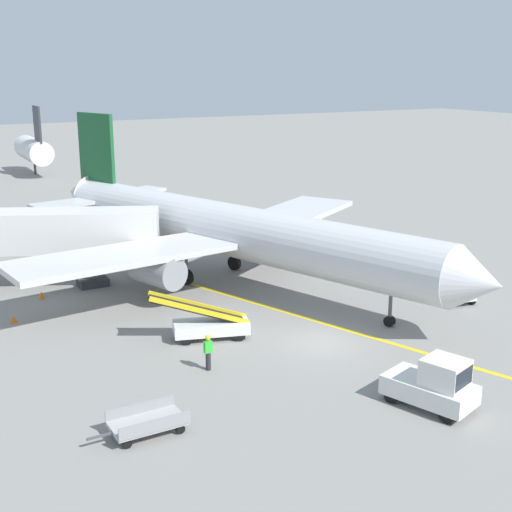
% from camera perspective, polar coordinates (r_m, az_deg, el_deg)
% --- Properties ---
extents(ground_plane, '(300.00, 300.00, 0.00)m').
position_cam_1_polar(ground_plane, '(35.17, 5.49, -7.11)').
color(ground_plane, gray).
extents(taxi_line_yellow, '(26.72, 75.61, 0.01)m').
position_cam_1_polar(taxi_line_yellow, '(39.40, 2.15, -4.53)').
color(taxi_line_yellow, yellow).
rests_on(taxi_line_yellow, ground).
extents(airliner, '(27.56, 34.28, 10.10)m').
position_cam_1_polar(airliner, '(43.89, -2.42, 2.19)').
color(airliner, silver).
rests_on(airliner, ground).
extents(jet_bridge, '(12.75, 7.73, 4.85)m').
position_cam_1_polar(jet_bridge, '(44.75, -17.51, 1.90)').
color(jet_bridge, silver).
rests_on(jet_bridge, ground).
extents(pushback_tug, '(2.95, 4.02, 2.20)m').
position_cam_1_polar(pushback_tug, '(29.28, 14.47, -10.21)').
color(pushback_tug, silver).
rests_on(pushback_tug, ground).
extents(baggage_tug_near_wing, '(1.72, 2.60, 2.10)m').
position_cam_1_polar(baggage_tug_near_wing, '(42.53, 16.01, -2.32)').
color(baggage_tug_near_wing, silver).
rests_on(baggage_tug_near_wing, ground).
extents(belt_loader_forward_hold, '(5.15, 2.69, 2.59)m').
position_cam_1_polar(belt_loader_forward_hold, '(35.35, -3.90, -5.59)').
color(belt_loader_forward_hold, silver).
rests_on(belt_loader_forward_hold, ground).
extents(baggage_cart_loaded, '(3.77, 1.61, 0.94)m').
position_cam_1_polar(baggage_cart_loaded, '(27.05, -8.91, -13.37)').
color(baggage_cart_loaded, '#A5A5A8').
rests_on(baggage_cart_loaded, ground).
extents(ground_crew_marshaller, '(0.36, 0.24, 1.70)m').
position_cam_1_polar(ground_crew_marshaller, '(31.75, -3.96, -7.82)').
color(ground_crew_marshaller, '#26262D').
rests_on(ground_crew_marshaller, ground).
extents(safety_cone_nose_left, '(0.36, 0.36, 0.44)m').
position_cam_1_polar(safety_cone_nose_left, '(39.77, -19.30, -4.90)').
color(safety_cone_nose_left, orange).
rests_on(safety_cone_nose_left, ground).
extents(safety_cone_nose_right, '(0.36, 0.36, 0.44)m').
position_cam_1_polar(safety_cone_nose_right, '(43.27, -17.24, -3.10)').
color(safety_cone_nose_right, orange).
rests_on(safety_cone_nose_right, ground).
extents(distant_aircraft_mid_left, '(3.00, 10.10, 8.80)m').
position_cam_1_polar(distant_aircraft_mid_left, '(93.71, -17.82, 8.36)').
color(distant_aircraft_mid_left, silver).
rests_on(distant_aircraft_mid_left, ground).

